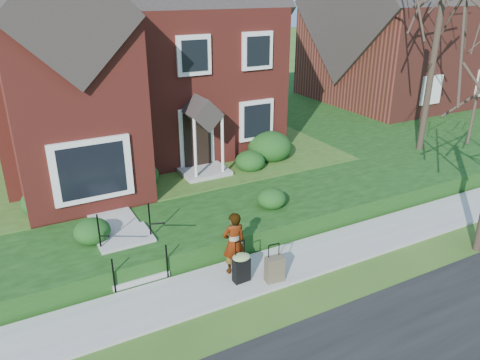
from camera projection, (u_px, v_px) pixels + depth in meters
ground at (250, 276)px, 11.70m from camera, size 120.00×120.00×0.00m
sidewalk at (250, 275)px, 11.68m from camera, size 60.00×1.60×0.08m
terrace at (211, 131)px, 22.18m from camera, size 44.00×20.00×0.60m
walkway at (100, 199)px, 14.42m from camera, size 1.20×6.00×0.06m
main_house at (120, 27)px, 17.37m from camera, size 10.40×10.20×9.40m
neighbour_house at (407, 14)px, 25.57m from camera, size 9.40×8.00×9.20m
front_steps at (129, 251)px, 11.92m from camera, size 1.40×2.02×1.50m
foundation_shrubs at (203, 166)px, 15.79m from camera, size 9.64×4.87×1.17m
woman at (234, 243)px, 11.46m from camera, size 0.62×0.43×1.64m
suitcase_black at (241, 266)px, 11.23m from camera, size 0.46×0.39×1.08m
suitcase_olive at (275, 269)px, 11.28m from camera, size 0.48×0.31×0.99m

